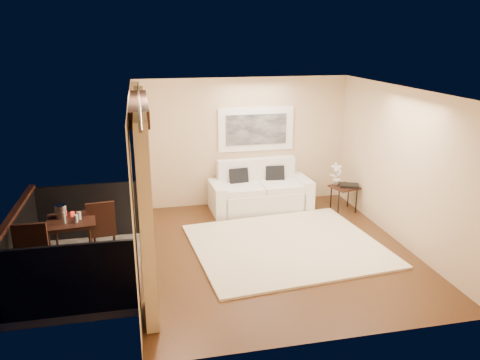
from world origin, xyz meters
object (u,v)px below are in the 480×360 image
object	(u,v)px
bistro_table	(71,225)
ice_bucket	(61,211)
balcony_chair_near	(31,256)
balcony_chair_far	(102,226)
sofa	(260,192)
orchid	(337,174)
side_table	(344,189)

from	to	relation	value
bistro_table	ice_bucket	size ratio (longest dim) A/B	4.17
bistro_table	ice_bucket	bearing A→B (deg)	138.67
ice_bucket	balcony_chair_near	bearing A→B (deg)	-110.06
balcony_chair_far	balcony_chair_near	xyz separation A→B (m)	(-0.88, -0.97, 0.02)
bistro_table	ice_bucket	world-z (taller)	ice_bucket
bistro_table	sofa	bearing A→B (deg)	30.52
orchid	balcony_chair_far	bearing A→B (deg)	-163.37
ice_bucket	balcony_chair_far	bearing A→B (deg)	12.41
bistro_table	balcony_chair_near	distance (m)	0.86
sofa	ice_bucket	xyz separation A→B (m)	(-3.65, -1.93, 0.58)
bistro_table	balcony_chair_near	xyz separation A→B (m)	(-0.46, -0.71, -0.14)
orchid	bistro_table	world-z (taller)	orchid
balcony_chair_near	orchid	bearing A→B (deg)	24.58
balcony_chair_far	bistro_table	bearing A→B (deg)	25.48
orchid	balcony_chair_far	xyz separation A→B (m)	(-4.61, -1.38, -0.18)
sofa	balcony_chair_far	size ratio (longest dim) A/B	2.08
side_table	bistro_table	bearing A→B (deg)	-163.60
orchid	balcony_chair_near	distance (m)	5.97
sofa	balcony_chair_near	bearing A→B (deg)	-147.38
sofa	side_table	world-z (taller)	sofa
sofa	ice_bucket	size ratio (longest dim) A/B	10.64
sofa	orchid	distance (m)	1.64
orchid	ice_bucket	bearing A→B (deg)	-163.82
sofa	orchid	world-z (taller)	orchid
sofa	side_table	bearing A→B (deg)	-20.43
bistro_table	balcony_chair_far	distance (m)	0.52
sofa	orchid	size ratio (longest dim) A/B	4.41
side_table	bistro_table	world-z (taller)	bistro_table
side_table	bistro_table	size ratio (longest dim) A/B	0.73
side_table	orchid	xyz separation A→B (m)	(-0.14, 0.11, 0.30)
balcony_chair_near	ice_bucket	xyz separation A→B (m)	(0.31, 0.84, 0.32)
bistro_table	balcony_chair_far	xyz separation A→B (m)	(0.42, 0.26, -0.16)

